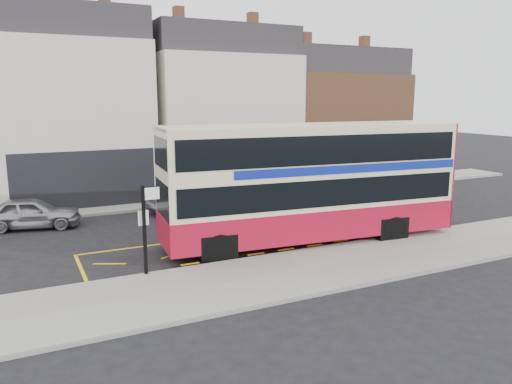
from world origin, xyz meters
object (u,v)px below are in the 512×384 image
double_decker_bus (312,181)px  car_grey (186,199)px  car_silver (31,213)px  car_white (294,185)px  bus_stop_post (146,221)px  street_tree_right (268,141)px

double_decker_bus → car_grey: 8.56m
car_silver → car_white: (14.50, 0.86, 0.03)m
car_grey → bus_stop_post: bearing=141.9°
car_white → street_tree_right: 3.83m
car_silver → street_tree_right: (14.24, 3.83, 2.43)m
double_decker_bus → bus_stop_post: (-7.16, -1.18, -0.62)m
double_decker_bus → car_white: 9.50m
car_silver → car_grey: (7.50, 0.32, -0.06)m
double_decker_bus → car_silver: 12.95m
car_grey → street_tree_right: size_ratio=0.87×
bus_stop_post → car_grey: bearing=60.8°
car_grey → street_tree_right: bearing=-75.2°
bus_stop_post → car_grey: bus_stop_post is taller
car_silver → street_tree_right: street_tree_right is taller
street_tree_right → car_silver: bearing=-164.9°
double_decker_bus → car_silver: bearing=149.4°
double_decker_bus → car_silver: size_ratio=2.93×
double_decker_bus → car_silver: double_decker_bus is taller
car_grey → street_tree_right: 8.00m
double_decker_bus → street_tree_right: 12.00m
double_decker_bus → car_silver: (-10.38, 7.51, -1.85)m
car_grey → car_white: (7.00, 0.54, 0.09)m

